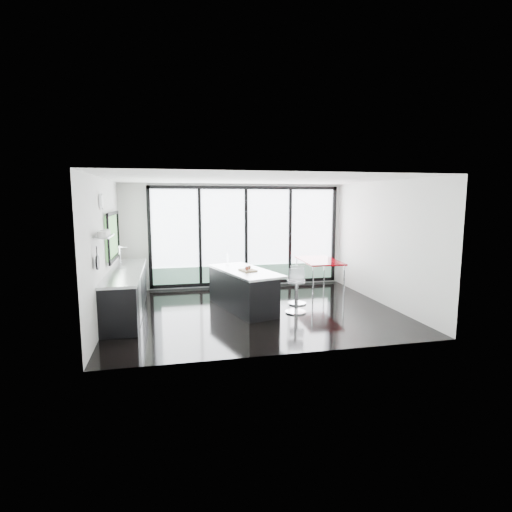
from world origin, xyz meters
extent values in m
cube|color=black|center=(0.00, 0.00, 0.00)|extent=(6.00, 5.00, 0.00)
cube|color=white|center=(0.00, 0.00, 2.80)|extent=(6.00, 5.00, 0.00)
cube|color=silver|center=(0.00, 2.50, 1.40)|extent=(6.00, 0.00, 2.80)
cube|color=white|center=(0.30, 2.47, 1.40)|extent=(5.00, 0.02, 2.50)
cube|color=slate|center=(0.30, 2.43, 0.37)|extent=(5.00, 0.02, 0.44)
cube|color=black|center=(-0.95, 2.43, 1.40)|extent=(0.08, 0.04, 2.50)
cube|color=black|center=(0.30, 2.43, 1.40)|extent=(0.08, 0.04, 2.50)
cube|color=black|center=(1.55, 2.43, 1.40)|extent=(0.08, 0.04, 2.50)
cube|color=silver|center=(0.00, -2.50, 1.40)|extent=(6.00, 0.00, 2.80)
cube|color=silver|center=(-3.00, 0.00, 1.40)|extent=(0.00, 5.00, 2.80)
cube|color=#4D8946|center=(-2.97, 0.90, 1.60)|extent=(0.02, 1.60, 0.90)
cube|color=#AAADAF|center=(-2.87, -0.85, 1.75)|extent=(0.25, 0.80, 0.03)
cylinder|color=white|center=(-2.97, -0.30, 2.35)|extent=(0.04, 0.30, 0.30)
cylinder|color=black|center=(-2.94, -1.25, 1.35)|extent=(0.03, 0.24, 0.24)
cube|color=silver|center=(3.00, 0.00, 1.40)|extent=(0.00, 5.00, 2.80)
cube|color=black|center=(-2.67, 0.40, 0.43)|extent=(0.65, 3.20, 0.87)
cube|color=#AAADAF|center=(-2.67, 0.40, 0.90)|extent=(0.69, 3.24, 0.05)
cube|color=#AAADAF|center=(-2.67, 0.90, 0.90)|extent=(0.45, 0.48, 0.06)
cylinder|color=silver|center=(-2.82, 0.90, 1.14)|extent=(0.02, 0.02, 0.44)
cube|color=#AAADAF|center=(-2.36, -0.35, 0.42)|extent=(0.03, 0.60, 0.80)
cube|color=black|center=(-0.24, 0.20, 0.41)|extent=(1.24, 2.18, 0.82)
cube|color=#AAADAF|center=(-0.17, 0.22, 0.84)|extent=(1.44, 2.28, 0.05)
cube|color=tan|center=(-0.13, 0.09, 0.88)|extent=(0.37, 0.44, 0.03)
sphere|color=maroon|center=(-0.16, 0.03, 0.93)|extent=(0.10, 0.10, 0.08)
sphere|color=brown|center=(-0.09, 0.15, 0.93)|extent=(0.10, 0.10, 0.08)
cylinder|color=silver|center=(-0.45, 0.88, 0.99)|extent=(0.08, 0.08, 0.26)
cylinder|color=silver|center=(0.82, -0.34, 0.35)|extent=(0.59, 0.59, 0.71)
cylinder|color=silver|center=(1.08, 0.33, 0.34)|extent=(0.55, 0.55, 0.67)
cube|color=#810008|center=(2.02, 1.38, 0.42)|extent=(0.97, 1.61, 0.84)
camera|label=1|loc=(-1.79, -8.19, 2.40)|focal=28.00mm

